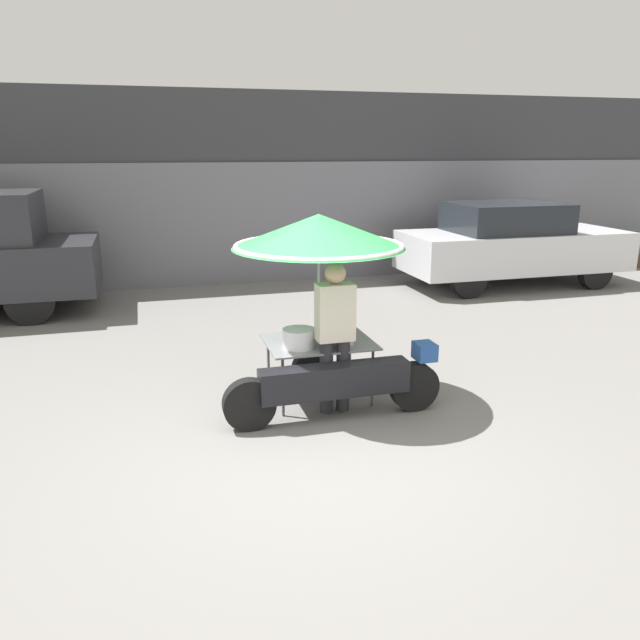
% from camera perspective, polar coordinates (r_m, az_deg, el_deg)
% --- Properties ---
extents(ground_plane, '(36.00, 36.00, 0.00)m').
position_cam_1_polar(ground_plane, '(5.81, -0.50, -11.98)').
color(ground_plane, slate).
extents(shopfront_building, '(28.00, 2.06, 3.76)m').
position_cam_1_polar(shopfront_building, '(13.56, -10.28, 11.84)').
color(shopfront_building, '#38383D').
rests_on(shopfront_building, ground).
extents(vendor_motorcycle_cart, '(2.27, 1.81, 2.02)m').
position_cam_1_polar(vendor_motorcycle_cart, '(6.47, 0.11, 5.56)').
color(vendor_motorcycle_cart, black).
rests_on(vendor_motorcycle_cart, ground).
extents(vendor_person, '(0.38, 0.22, 1.58)m').
position_cam_1_polar(vendor_person, '(6.35, 1.38, -0.95)').
color(vendor_person, '#2D2D33').
rests_on(vendor_person, ground).
extents(parked_car, '(4.43, 1.79, 1.64)m').
position_cam_1_polar(parked_car, '(12.99, 17.10, 6.70)').
color(parked_car, black).
rests_on(parked_car, ground).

